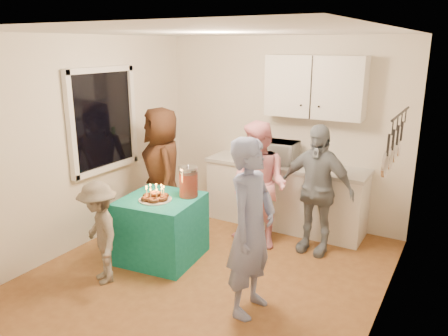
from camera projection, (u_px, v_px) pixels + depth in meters
The scene contains 19 objects.
floor at pixel (208, 274), 4.90m from camera, with size 4.00×4.00×0.00m, color brown.
ceiling at pixel (206, 32), 4.19m from camera, with size 4.00×4.00×0.00m, color white.
back_wall at pixel (282, 130), 6.21m from camera, with size 3.60×3.60×0.00m, color silver.
left_wall at pixel (84, 143), 5.41m from camera, with size 4.00×4.00×0.00m, color silver.
right_wall at pixel (388, 190), 3.68m from camera, with size 4.00×4.00×0.00m, color silver.
window_night at pixel (102, 120), 5.58m from camera, with size 0.04×1.00×1.20m, color black.
counter at pixel (284, 197), 6.11m from camera, with size 2.20×0.58×0.86m, color white.
countertop at pixel (286, 165), 5.98m from camera, with size 2.24×0.62×0.05m, color beige.
upper_cabinet at pixel (315, 87), 5.67m from camera, with size 1.30×0.30×0.80m, color white.
pot_rack at pixel (396, 139), 4.22m from camera, with size 0.12×1.00×0.60m, color black.
microwave at pixel (277, 152), 6.00m from camera, with size 0.54×0.36×0.30m, color white.
party_table at pixel (162, 228), 5.18m from camera, with size 0.85×0.85×0.76m, color #127D70.
donut_cake at pixel (155, 193), 4.98m from camera, with size 0.38×0.38×0.18m, color #381C0C, non-canonical shape.
punch_jar at pixel (188, 183), 5.09m from camera, with size 0.22×0.22×0.34m, color red.
man_birthday at pixel (251, 228), 4.02m from camera, with size 0.62×0.41×1.71m, color #7E8AB7.
woman_back_left at pixel (162, 171), 5.84m from camera, with size 0.83×0.54×1.70m, color #552D18.
woman_back_center at pixel (259, 186), 5.40m from camera, with size 0.78×0.61×1.60m, color pink.
woman_back_right at pixel (316, 189), 5.25m from camera, with size 0.94×0.39×1.60m, color #0E1E30.
child_near_left at pixel (100, 233), 4.61m from camera, with size 0.73×0.42×1.13m, color #62594E.
Camera 1 is at (2.35, -3.71, 2.49)m, focal length 35.00 mm.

